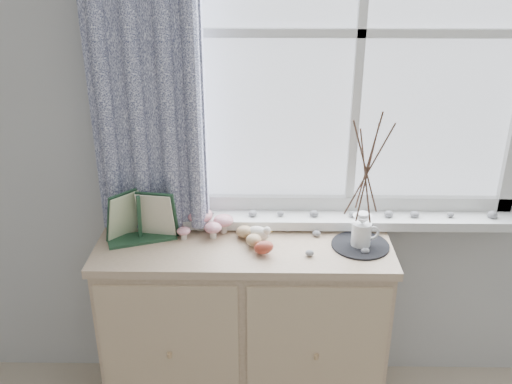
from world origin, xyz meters
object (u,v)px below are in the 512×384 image
twig_pitcher (367,167)px  toadstool_cluster (207,220)px  botanical_book (138,219)px  sideboard (245,328)px

twig_pitcher → toadstool_cluster: bearing=161.7°
botanical_book → twig_pitcher: size_ratio=0.53×
sideboard → botanical_book: (-0.42, -0.00, 0.54)m
toadstool_cluster → twig_pitcher: size_ratio=0.39×
botanical_book → twig_pitcher: 0.92m
sideboard → toadstool_cluster: bearing=150.3°
toadstool_cluster → sideboard: bearing=-29.7°
botanical_book → toadstool_cluster: 0.28m
sideboard → toadstool_cluster: 0.51m
sideboard → twig_pitcher: size_ratio=2.03×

